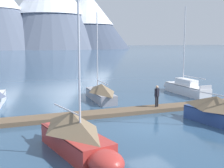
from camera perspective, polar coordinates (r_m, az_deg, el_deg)
name	(u,v)px	position (r m, az deg, el deg)	size (l,w,h in m)	color
ground_plane	(150,128)	(18.92, 7.43, -8.42)	(700.00, 700.00, 0.00)	#2D4C6B
mountain_east_summit	(50,5)	(231.55, -11.89, 14.86)	(85.51, 85.51, 60.76)	slate
mountain_rear_spur	(87,18)	(231.40, -4.80, 12.64)	(65.44, 65.44, 43.12)	#424C60
dock	(123,112)	(22.27, 2.09, -5.41)	(23.24, 2.87, 0.30)	brown
sailboat_second_berth	(78,136)	(14.48, -6.69, -9.90)	(2.65, 6.39, 9.03)	#B2332D
sailboat_mid_dock_port	(100,92)	(27.35, -2.37, -1.52)	(2.13, 6.85, 8.10)	#93939E
sailboat_mid_dock_starboard	(222,112)	(20.38, 20.60, -5.09)	(2.29, 6.16, 8.20)	navy
sailboat_far_berth	(184,88)	(31.47, 13.83, -0.68)	(1.72, 7.01, 8.90)	silver
person_on_dock	(157,95)	(23.31, 8.71, -2.08)	(0.53, 0.37, 1.69)	#232328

